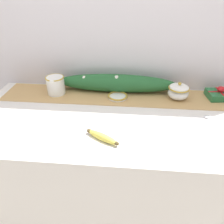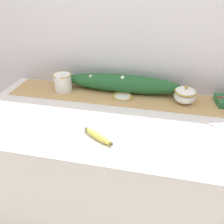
# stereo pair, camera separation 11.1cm
# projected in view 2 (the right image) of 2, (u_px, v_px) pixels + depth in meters

# --- Properties ---
(ground_plane) EXTENTS (12.00, 12.00, 0.00)m
(ground_plane) POSITION_uv_depth(u_px,v_px,m) (113.00, 217.00, 1.66)
(ground_plane) COLOR #B2A899
(countertop) EXTENTS (1.53, 0.72, 0.92)m
(countertop) POSITION_uv_depth(u_px,v_px,m) (113.00, 175.00, 1.41)
(countertop) COLOR silver
(countertop) RESTS_ON ground_plane
(back_wall) EXTENTS (2.33, 0.04, 2.40)m
(back_wall) POSITION_uv_depth(u_px,v_px,m) (126.00, 44.00, 1.33)
(back_wall) COLOR silver
(back_wall) RESTS_ON ground_plane
(table_runner) EXTENTS (1.40, 0.24, 0.00)m
(table_runner) POSITION_uv_depth(u_px,v_px,m) (121.00, 96.00, 1.35)
(table_runner) COLOR tan
(table_runner) RESTS_ON countertop
(cream_pitcher) EXTENTS (0.11, 0.13, 0.12)m
(cream_pitcher) POSITION_uv_depth(u_px,v_px,m) (63.00, 82.00, 1.39)
(cream_pitcher) COLOR white
(cream_pitcher) RESTS_ON countertop
(sugar_bowl) EXTENTS (0.12, 0.12, 0.11)m
(sugar_bowl) POSITION_uv_depth(u_px,v_px,m) (185.00, 95.00, 1.26)
(sugar_bowl) COLOR white
(sugar_bowl) RESTS_ON countertop
(small_dish) EXTENTS (0.12, 0.12, 0.02)m
(small_dish) POSITION_uv_depth(u_px,v_px,m) (122.00, 97.00, 1.32)
(small_dish) COLOR white
(small_dish) RESTS_ON countertop
(banana) EXTENTS (0.17, 0.11, 0.03)m
(banana) POSITION_uv_depth(u_px,v_px,m) (98.00, 136.00, 1.00)
(banana) COLOR #DBCC4C
(banana) RESTS_ON countertop
(spoon) EXTENTS (0.16, 0.03, 0.01)m
(spoon) POSITION_uv_depth(u_px,v_px,m) (210.00, 123.00, 1.10)
(spoon) COLOR silver
(spoon) RESTS_ON countertop
(poinsettia_garland) EXTENTS (0.76, 0.12, 0.11)m
(poinsettia_garland) POSITION_uv_depth(u_px,v_px,m) (123.00, 83.00, 1.38)
(poinsettia_garland) COLOR #235B2D
(poinsettia_garland) RESTS_ON countertop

